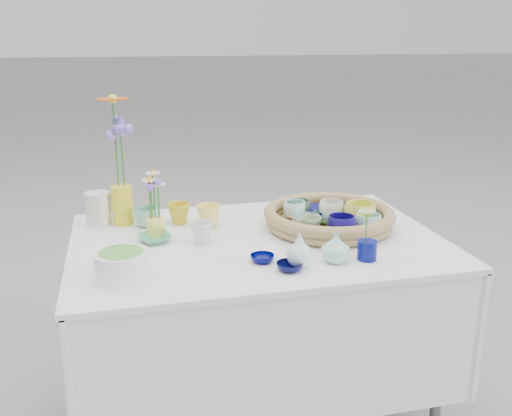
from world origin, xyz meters
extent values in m
imported|color=#040643|center=(0.28, 0.14, 0.80)|extent=(0.14, 0.14, 0.03)
imported|color=black|center=(0.44, 0.08, 0.80)|extent=(0.18, 0.18, 0.03)
imported|color=#DFD946|center=(0.37, -0.01, 0.83)|extent=(0.11, 0.11, 0.09)
imported|color=#438252|center=(0.28, 0.06, 0.80)|extent=(0.13, 0.13, 0.04)
imported|color=#7DA77D|center=(0.17, -0.06, 0.82)|extent=(0.09, 0.09, 0.07)
imported|color=#9AB7B3|center=(0.19, 0.05, 0.80)|extent=(0.11, 0.11, 0.03)
imported|color=#CDF5EE|center=(0.18, 0.13, 0.82)|extent=(0.09, 0.09, 0.07)
imported|color=white|center=(0.30, 0.09, 0.82)|extent=(0.12, 0.12, 0.07)
imported|color=#99DCFF|center=(0.42, 0.17, 0.80)|extent=(0.10, 0.10, 0.03)
imported|color=#130A61|center=(0.27, -0.10, 0.82)|extent=(0.12, 0.12, 0.08)
imported|color=#FFBE5D|center=(0.16, -0.03, 0.80)|extent=(0.10, 0.10, 0.02)
imported|color=#95CCB8|center=(0.37, -0.09, 0.82)|extent=(0.12, 0.12, 0.07)
imported|color=#446D4D|center=(0.20, 0.15, 0.81)|extent=(0.10, 0.10, 0.06)
imported|color=gold|center=(-0.24, 0.23, 0.80)|extent=(0.10, 0.10, 0.08)
imported|color=#FFE05E|center=(-0.14, 0.17, 0.81)|extent=(0.11, 0.11, 0.08)
imported|color=#4AA072|center=(-0.35, 0.05, 0.78)|extent=(0.13, 0.13, 0.03)
imported|color=silver|center=(-0.19, 0.00, 0.80)|extent=(0.09, 0.09, 0.07)
imported|color=#000459|center=(-0.04, -0.21, 0.78)|extent=(0.08, 0.08, 0.02)
imported|color=#73BAA0|center=(-0.36, 0.22, 0.80)|extent=(0.12, 0.12, 0.07)
imported|color=#050633|center=(0.03, -0.29, 0.78)|extent=(0.09, 0.09, 0.03)
imported|color=#A5D2D0|center=(0.18, -0.26, 0.81)|extent=(0.10, 0.10, 0.09)
cylinder|color=#050C63|center=(0.29, -0.27, 0.80)|extent=(0.07, 0.07, 0.06)
cylinder|color=yellow|center=(-0.45, 0.28, 0.84)|extent=(0.10, 0.10, 0.14)
cylinder|color=#FFF353|center=(-0.34, 0.11, 0.80)|extent=(0.07, 0.07, 0.06)
camera|label=1|loc=(-0.44, -1.80, 1.44)|focal=40.00mm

